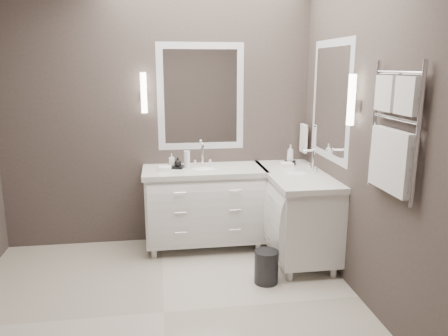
{
  "coord_description": "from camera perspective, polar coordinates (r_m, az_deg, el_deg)",
  "views": [
    {
      "loc": [
        0.02,
        -3.07,
        1.86
      ],
      "look_at": [
        0.58,
        0.7,
        0.97
      ],
      "focal_mm": 35.0,
      "sensor_mm": 36.0,
      "label": 1
    }
  ],
  "objects": [
    {
      "name": "floor",
      "position": [
        3.59,
        -7.87,
        -18.23
      ],
      "size": [
        3.2,
        3.0,
        0.01
      ],
      "primitive_type": "cube",
      "color": "beige",
      "rests_on": "ground"
    },
    {
      "name": "wall_back",
      "position": [
        4.61,
        -8.65,
        6.65
      ],
      "size": [
        3.2,
        0.01,
        2.7
      ],
      "primitive_type": "cube",
      "color": "#433935",
      "rests_on": "floor"
    },
    {
      "name": "wall_front",
      "position": [
        1.65,
        -8.64,
        -4.96
      ],
      "size": [
        3.2,
        0.01,
        2.7
      ],
      "primitive_type": "cube",
      "color": "#433935",
      "rests_on": "floor"
    },
    {
      "name": "wall_right",
      "position": [
        3.5,
        18.73,
        4.08
      ],
      "size": [
        0.01,
        3.0,
        2.7
      ],
      "primitive_type": "cube",
      "color": "#433935",
      "rests_on": "floor"
    },
    {
      "name": "vanity_back",
      "position": [
        4.53,
        -2.57,
        -4.51
      ],
      "size": [
        1.24,
        0.59,
        0.97
      ],
      "color": "white",
      "rests_on": "floor"
    },
    {
      "name": "vanity_right",
      "position": [
        4.4,
        9.33,
        -5.22
      ],
      "size": [
        0.59,
        1.24,
        0.97
      ],
      "color": "white",
      "rests_on": "floor"
    },
    {
      "name": "mirror_back",
      "position": [
        4.59,
        -3.05,
        9.26
      ],
      "size": [
        0.9,
        0.02,
        1.1
      ],
      "color": "white",
      "rests_on": "wall_back"
    },
    {
      "name": "mirror_right",
      "position": [
        4.19,
        13.76,
        8.54
      ],
      "size": [
        0.02,
        0.9,
        1.1
      ],
      "color": "white",
      "rests_on": "wall_right"
    },
    {
      "name": "sconce_back",
      "position": [
        4.51,
        -10.43,
        9.54
      ],
      "size": [
        0.06,
        0.06,
        0.4
      ],
      "color": "white",
      "rests_on": "wall_back"
    },
    {
      "name": "sconce_right",
      "position": [
        3.63,
        16.3,
        8.42
      ],
      "size": [
        0.06,
        0.06,
        0.4
      ],
      "color": "white",
      "rests_on": "wall_right"
    },
    {
      "name": "towel_bar_corner",
      "position": [
        4.75,
        10.36,
        3.92
      ],
      "size": [
        0.03,
        0.22,
        0.3
      ],
      "color": "white",
      "rests_on": "wall_right"
    },
    {
      "name": "towel_ladder",
      "position": [
        3.12,
        21.19,
        3.65
      ],
      "size": [
        0.06,
        0.58,
        0.9
      ],
      "color": "white",
      "rests_on": "wall_right"
    },
    {
      "name": "waste_bin",
      "position": [
        3.93,
        5.54,
        -12.72
      ],
      "size": [
        0.24,
        0.24,
        0.29
      ],
      "primitive_type": "cylinder",
      "rotation": [
        0.0,
        0.0,
        0.18
      ],
      "color": "black",
      "rests_on": "floor"
    },
    {
      "name": "amenity_tray_back",
      "position": [
        4.46,
        -6.43,
        0.15
      ],
      "size": [
        0.19,
        0.16,
        0.02
      ],
      "primitive_type": "cube",
      "rotation": [
        0.0,
        0.0,
        -0.24
      ],
      "color": "black",
      "rests_on": "vanity_back"
    },
    {
      "name": "amenity_tray_right",
      "position": [
        4.68,
        8.61,
        0.69
      ],
      "size": [
        0.16,
        0.19,
        0.02
      ],
      "primitive_type": "cube",
      "rotation": [
        0.0,
        0.0,
        -0.31
      ],
      "color": "black",
      "rests_on": "vanity_right"
    },
    {
      "name": "water_bottle",
      "position": [
        4.44,
        -4.86,
        1.11
      ],
      "size": [
        0.06,
        0.06,
        0.18
      ],
      "primitive_type": "cylinder",
      "rotation": [
        0.0,
        0.0,
        -0.03
      ],
      "color": "silver",
      "rests_on": "vanity_back"
    },
    {
      "name": "soap_bottle_a",
      "position": [
        4.47,
        -6.85,
        1.1
      ],
      "size": [
        0.06,
        0.06,
        0.12
      ],
      "primitive_type": "imported",
      "rotation": [
        0.0,
        0.0,
        0.04
      ],
      "color": "white",
      "rests_on": "amenity_tray_back"
    },
    {
      "name": "soap_bottle_b",
      "position": [
        4.42,
        -6.05,
        0.82
      ],
      "size": [
        0.09,
        0.09,
        0.09
      ],
      "primitive_type": "imported",
      "rotation": [
        0.0,
        0.0,
        -0.35
      ],
      "color": "black",
      "rests_on": "amenity_tray_back"
    },
    {
      "name": "soap_bottle_c",
      "position": [
        4.66,
        8.65,
        1.92
      ],
      "size": [
        0.08,
        0.08,
        0.18
      ],
      "primitive_type": "imported",
      "rotation": [
        0.0,
        0.0,
        0.09
      ],
      "color": "white",
      "rests_on": "amenity_tray_right"
    }
  ]
}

